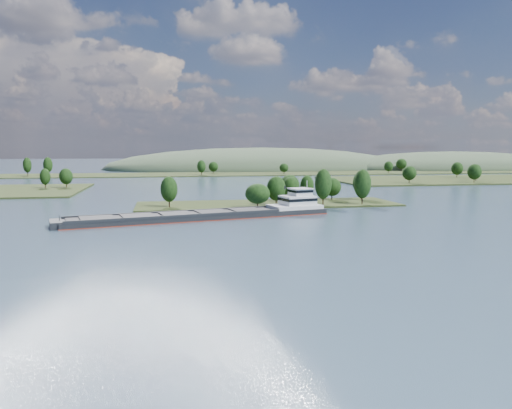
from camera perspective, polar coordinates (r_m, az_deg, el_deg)
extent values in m
plane|color=#34485B|center=(135.46, 6.60, -2.87)|extent=(1800.00, 1800.00, 0.00)
cube|color=#242F14|center=(193.05, 1.36, -0.02)|extent=(100.00, 30.00, 1.20)
cylinder|color=black|center=(188.22, 7.67, 0.62)|extent=(0.50, 0.50, 4.46)
ellipsoid|color=black|center=(187.72, 7.69, 2.34)|extent=(6.30, 6.30, 11.48)
cylinder|color=black|center=(205.83, 3.86, 1.02)|extent=(0.50, 0.50, 3.38)
ellipsoid|color=black|center=(205.46, 3.87, 2.21)|extent=(8.20, 8.20, 8.70)
cylinder|color=black|center=(185.73, 2.32, 0.46)|extent=(0.50, 0.50, 3.58)
ellipsoid|color=black|center=(185.31, 2.33, 1.86)|extent=(7.13, 7.13, 9.20)
cylinder|color=black|center=(197.72, 3.99, 0.77)|extent=(0.50, 0.50, 3.27)
ellipsoid|color=black|center=(197.34, 4.00, 1.97)|extent=(6.77, 6.77, 8.41)
cylinder|color=black|center=(178.53, 0.18, 0.10)|extent=(0.50, 0.50, 2.84)
ellipsoid|color=black|center=(178.16, 0.18, 1.25)|extent=(9.05, 9.05, 7.29)
cylinder|color=black|center=(183.28, -9.88, 0.30)|extent=(0.50, 0.50, 3.65)
ellipsoid|color=black|center=(182.84, -9.91, 1.74)|extent=(6.17, 6.17, 9.38)
cylinder|color=black|center=(201.67, 5.84, 0.89)|extent=(0.50, 0.50, 3.41)
ellipsoid|color=black|center=(201.29, 5.85, 2.12)|extent=(5.58, 5.58, 8.78)
cylinder|color=black|center=(210.96, 11.94, 1.09)|extent=(0.50, 0.50, 3.88)
ellipsoid|color=black|center=(210.56, 11.97, 2.43)|extent=(7.25, 7.25, 9.99)
cylinder|color=black|center=(193.76, 12.04, 0.69)|extent=(0.50, 0.50, 4.36)
ellipsoid|color=black|center=(193.29, 12.08, 2.33)|extent=(6.49, 6.49, 11.22)
cylinder|color=black|center=(208.06, 8.67, 0.96)|extent=(0.50, 0.50, 2.98)
ellipsoid|color=black|center=(207.73, 8.69, 2.00)|extent=(7.52, 7.52, 7.65)
cylinder|color=black|center=(284.25, -20.86, 2.17)|extent=(0.50, 0.50, 3.36)
ellipsoid|color=black|center=(283.98, -20.89, 3.03)|extent=(7.07, 7.07, 8.65)
cylinder|color=black|center=(284.15, -22.93, 2.08)|extent=(0.50, 0.50, 3.37)
ellipsoid|color=black|center=(283.89, -22.97, 2.94)|extent=(5.37, 5.37, 8.66)
cylinder|color=black|center=(313.32, 17.10, 2.67)|extent=(0.50, 0.50, 3.36)
ellipsoid|color=black|center=(313.08, 17.13, 3.45)|extent=(8.32, 8.32, 8.65)
cylinder|color=black|center=(330.67, 23.66, 2.63)|extent=(0.50, 0.50, 3.71)
ellipsoid|color=black|center=(330.43, 23.70, 3.45)|extent=(8.41, 8.41, 9.55)
cylinder|color=black|center=(346.85, 23.84, 2.76)|extent=(0.50, 0.50, 3.51)
ellipsoid|color=black|center=(346.62, 23.87, 3.50)|extent=(6.22, 6.22, 9.04)
cylinder|color=black|center=(382.32, 21.98, 3.15)|extent=(0.50, 0.50, 3.60)
ellipsoid|color=black|center=(382.11, 22.01, 3.84)|extent=(8.19, 8.19, 9.26)
cube|color=#242F14|center=(410.17, -5.00, 3.44)|extent=(900.00, 60.00, 1.20)
cylinder|color=black|center=(418.75, -24.64, 3.33)|extent=(0.50, 0.50, 4.57)
ellipsoid|color=black|center=(418.52, -24.68, 4.12)|extent=(6.23, 6.23, 11.74)
cylinder|color=black|center=(430.45, 14.89, 3.69)|extent=(0.50, 0.50, 3.30)
ellipsoid|color=black|center=(430.27, 14.91, 4.25)|extent=(7.43, 7.43, 8.50)
cylinder|color=black|center=(415.39, -4.88, 3.78)|extent=(0.50, 0.50, 3.21)
ellipsoid|color=black|center=(415.21, -4.89, 4.34)|extent=(8.00, 8.00, 8.25)
cylinder|color=black|center=(475.93, 16.27, 3.92)|extent=(0.50, 0.50, 3.71)
ellipsoid|color=black|center=(475.76, 16.28, 4.49)|extent=(9.70, 9.70, 9.53)
cylinder|color=black|center=(414.71, -22.65, 3.39)|extent=(0.50, 0.50, 4.62)
ellipsoid|color=black|center=(414.48, -22.68, 4.20)|extent=(6.99, 6.99, 11.87)
cylinder|color=black|center=(409.60, 3.22, 3.73)|extent=(0.50, 0.50, 2.80)
ellipsoid|color=black|center=(409.45, 3.22, 4.22)|extent=(7.56, 7.56, 7.19)
cylinder|color=black|center=(391.61, -6.25, 3.65)|extent=(0.50, 0.50, 3.85)
ellipsoid|color=black|center=(391.40, -6.26, 4.36)|extent=(6.73, 6.73, 9.90)
ellipsoid|color=#364730|center=(564.25, 21.59, 3.85)|extent=(260.00, 140.00, 36.00)
ellipsoid|color=#364730|center=(517.80, 0.56, 4.10)|extent=(320.00, 160.00, 44.00)
cube|color=black|center=(155.46, -6.14, -1.46)|extent=(83.72, 29.53, 2.30)
cube|color=maroon|center=(155.52, -6.14, -1.63)|extent=(83.97, 29.78, 0.26)
cube|color=black|center=(157.86, -9.61, -0.86)|extent=(63.10, 15.41, 0.84)
cube|color=black|center=(148.04, -8.63, -1.32)|extent=(63.10, 15.41, 0.84)
cube|color=black|center=(152.97, -9.13, -1.14)|extent=(63.15, 23.67, 0.31)
cube|color=black|center=(148.81, -17.72, -1.46)|extent=(11.13, 10.51, 0.37)
cube|color=black|center=(150.44, -13.37, -1.24)|extent=(11.13, 10.51, 0.37)
cube|color=black|center=(152.93, -9.13, -1.02)|extent=(11.13, 10.51, 0.37)
cube|color=black|center=(156.22, -5.06, -0.81)|extent=(11.13, 10.51, 0.37)
cube|color=black|center=(160.27, -1.17, -0.60)|extent=(11.13, 10.51, 0.37)
cube|color=black|center=(148.23, -21.92, -2.13)|extent=(5.23, 9.87, 2.09)
cylinder|color=black|center=(148.06, -21.54, -1.55)|extent=(0.30, 0.30, 2.30)
cube|color=silver|center=(167.87, 4.43, -0.24)|extent=(18.58, 13.63, 1.25)
cube|color=silver|center=(168.13, 4.75, 0.49)|extent=(12.10, 10.55, 3.13)
cube|color=black|center=(168.09, 4.75, 0.63)|extent=(12.35, 10.80, 0.94)
cube|color=silver|center=(168.37, 5.07, 1.42)|extent=(7.55, 7.55, 2.30)
cube|color=black|center=(168.33, 5.07, 1.56)|extent=(7.80, 7.80, 0.84)
cube|color=silver|center=(168.26, 5.07, 1.85)|extent=(8.05, 8.05, 0.21)
cylinder|color=silver|center=(169.44, 5.85, 2.30)|extent=(0.25, 0.25, 2.72)
cylinder|color=black|center=(169.04, 3.32, 1.95)|extent=(0.63, 0.63, 1.25)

